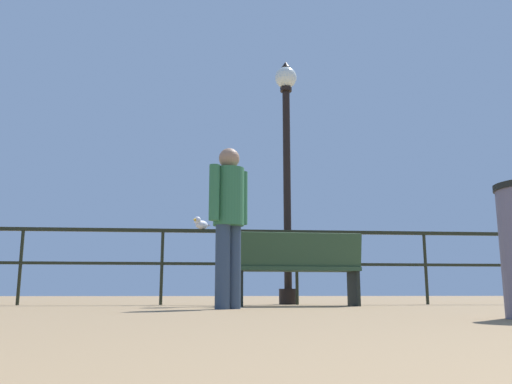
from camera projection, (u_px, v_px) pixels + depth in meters
The scene contains 5 objects.
pier_railing at pixel (297, 250), 7.55m from camera, with size 18.92×0.05×1.04m.
bench_near_left at pixel (299, 265), 6.58m from camera, with size 1.56×0.67×0.89m.
lamppost_center at pixel (287, 155), 8.03m from camera, with size 0.34×0.34×3.72m.
person_by_bench at pixel (229, 215), 5.55m from camera, with size 0.42×0.41×1.68m.
seagull_on_rail at pixel (201, 224), 7.47m from camera, with size 0.26×0.31×0.17m.
Camera 1 is at (-1.28, 0.99, 0.16)m, focal length 37.27 mm.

